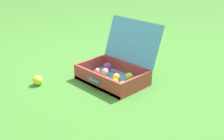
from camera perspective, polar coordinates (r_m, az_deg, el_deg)
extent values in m
plane|color=#3D7A2D|center=(2.42, -0.39, -1.31)|extent=(16.00, 16.00, 0.00)
cube|color=#4799C6|center=(2.32, 0.00, -2.07)|extent=(0.54, 0.36, 0.03)
cube|color=#9E3D33|center=(2.48, -4.24, 0.82)|extent=(0.02, 0.36, 0.13)
cube|color=#9E3D33|center=(2.14, 4.92, -2.94)|extent=(0.02, 0.36, 0.13)
cube|color=#9E3D33|center=(2.20, -3.19, -2.18)|extent=(0.51, 0.02, 0.13)
cube|color=#9E3D33|center=(2.42, 2.90, 0.22)|extent=(0.51, 0.02, 0.13)
cube|color=#4799C6|center=(2.38, 4.11, 5.86)|extent=(0.54, 0.13, 0.35)
cube|color=teal|center=(2.18, -3.61, -2.17)|extent=(0.11, 0.02, 0.02)
sphere|color=white|center=(2.42, -2.88, -0.11)|extent=(0.05, 0.05, 0.05)
sphere|color=#CCDB38|center=(2.27, 0.93, -1.48)|extent=(0.07, 0.07, 0.07)
sphere|color=#D1B784|center=(2.36, -1.34, -0.46)|extent=(0.07, 0.07, 0.07)
sphere|color=orange|center=(2.17, 0.53, -2.56)|extent=(0.07, 0.07, 0.07)
sphere|color=purple|center=(2.26, -1.06, -1.84)|extent=(0.05, 0.05, 0.05)
sphere|color=purple|center=(2.37, 0.83, -0.54)|extent=(0.05, 0.05, 0.05)
sphere|color=#CCDB38|center=(2.29, 3.49, -1.31)|extent=(0.06, 0.06, 0.06)
sphere|color=white|center=(2.36, -4.47, -0.81)|extent=(0.05, 0.05, 0.05)
sphere|color=blue|center=(2.24, 5.41, -2.12)|extent=(0.05, 0.05, 0.05)
sphere|color=purple|center=(2.45, -1.00, 0.61)|extent=(0.08, 0.08, 0.08)
sphere|color=#D1B784|center=(2.19, 3.11, -2.69)|extent=(0.04, 0.04, 0.04)
sphere|color=#D1B784|center=(2.14, 2.25, -3.10)|extent=(0.06, 0.06, 0.06)
sphere|color=red|center=(2.36, -3.07, -0.65)|extent=(0.05, 0.05, 0.05)
sphere|color=#CCDB38|center=(2.34, -14.82, -2.01)|extent=(0.08, 0.08, 0.08)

